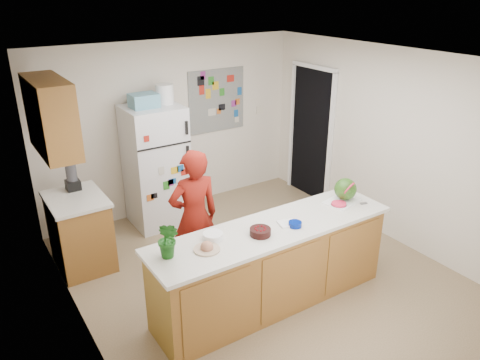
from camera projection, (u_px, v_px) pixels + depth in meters
floor at (260, 274)px, 5.58m from camera, size 4.00×4.50×0.02m
wall_back at (172, 127)px, 6.83m from camera, size 4.00×0.02×2.50m
wall_left at (74, 225)px, 4.08m from camera, size 0.02×4.50×2.50m
wall_right at (387, 145)px, 6.09m from camera, size 0.02×4.50×2.50m
ceiling at (264, 59)px, 4.60m from camera, size 4.00×4.50×0.02m
doorway at (311, 134)px, 7.29m from camera, size 0.03×0.85×2.04m
peninsula_base at (272, 267)px, 4.92m from camera, size 2.60×0.62×0.88m
peninsula_top at (273, 229)px, 4.74m from camera, size 2.68×0.70×0.04m
side_counter_base at (80, 233)px, 5.60m from camera, size 0.60×0.80×0.86m
side_counter_top at (75, 199)px, 5.43m from camera, size 0.64×0.84×0.04m
upper_cabinets at (51, 116)px, 4.93m from camera, size 0.35×1.00×0.80m
refrigerator at (156, 167)px, 6.47m from camera, size 0.75×0.70×1.70m
fridge_top_bin at (144, 101)px, 6.05m from camera, size 0.35×0.28×0.18m
photo_collage at (217, 101)px, 7.08m from camera, size 0.95×0.01×0.95m
person at (194, 218)px, 5.19m from camera, size 0.61×0.43×1.59m
blender_appliance at (72, 175)px, 5.56m from camera, size 0.13×0.13×0.38m
cutting_board at (342, 202)px, 5.26m from camera, size 0.44×0.37×0.01m
watermelon at (345, 189)px, 5.26m from camera, size 0.25×0.25×0.25m
watermelon_slice at (339, 204)px, 5.17m from camera, size 0.16×0.16×0.02m
cherry_bowl at (260, 232)px, 4.57m from camera, size 0.24×0.24×0.07m
white_bowl at (213, 236)px, 4.50m from camera, size 0.22×0.22×0.06m
cobalt_bowl at (295, 224)px, 4.73m from camera, size 0.17×0.17×0.05m
plate at (207, 249)px, 4.32m from camera, size 0.27×0.27×0.02m
paper_towel at (288, 224)px, 4.77m from camera, size 0.21×0.20×0.02m
keys at (364, 203)px, 5.22m from camera, size 0.08×0.05×0.01m
potted_plant at (168, 240)px, 4.13m from camera, size 0.23×0.25×0.37m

